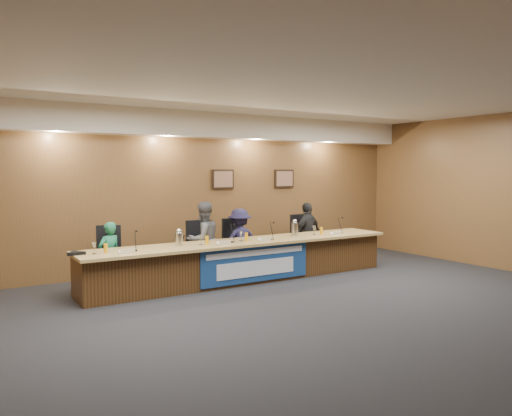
# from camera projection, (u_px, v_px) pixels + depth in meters

# --- Properties ---
(floor) EXTENTS (10.00, 10.00, 0.00)m
(floor) POSITION_uv_depth(u_px,v_px,m) (329.00, 311.00, 7.22)
(floor) COLOR black
(floor) RESTS_ON ground
(ceiling) EXTENTS (10.00, 8.00, 0.04)m
(ceiling) POSITION_uv_depth(u_px,v_px,m) (332.00, 87.00, 6.98)
(ceiling) COLOR silver
(ceiling) RESTS_ON wall_back
(wall_back) EXTENTS (10.00, 0.04, 3.20)m
(wall_back) POSITION_uv_depth(u_px,v_px,m) (206.00, 191.00, 10.48)
(wall_back) COLOR brown
(wall_back) RESTS_ON floor
(soffit) EXTENTS (10.00, 0.50, 0.50)m
(soffit) POSITION_uv_depth(u_px,v_px,m) (210.00, 126.00, 10.17)
(soffit) COLOR beige
(soffit) RESTS_ON wall_back
(dais_body) EXTENTS (6.00, 0.80, 0.70)m
(dais_body) POSITION_uv_depth(u_px,v_px,m) (244.00, 262.00, 9.22)
(dais_body) COLOR #422812
(dais_body) RESTS_ON floor
(dais_top) EXTENTS (6.10, 0.95, 0.05)m
(dais_top) POSITION_uv_depth(u_px,v_px,m) (246.00, 242.00, 9.15)
(dais_top) COLOR #AA884C
(dais_top) RESTS_ON dais_body
(banner) EXTENTS (2.20, 0.02, 0.65)m
(banner) POSITION_uv_depth(u_px,v_px,m) (256.00, 264.00, 8.87)
(banner) COLOR navy
(banner) RESTS_ON dais_body
(banner_text_upper) EXTENTS (2.00, 0.01, 0.10)m
(banner_text_upper) POSITION_uv_depth(u_px,v_px,m) (257.00, 253.00, 8.84)
(banner_text_upper) COLOR silver
(banner_text_upper) RESTS_ON banner
(banner_text_lower) EXTENTS (1.60, 0.01, 0.28)m
(banner_text_lower) POSITION_uv_depth(u_px,v_px,m) (257.00, 268.00, 8.86)
(banner_text_lower) COLOR silver
(banner_text_lower) RESTS_ON banner
(wall_photo_left) EXTENTS (0.52, 0.04, 0.42)m
(wall_photo_left) POSITION_uv_depth(u_px,v_px,m) (223.00, 179.00, 10.65)
(wall_photo_left) COLOR black
(wall_photo_left) RESTS_ON wall_back
(wall_photo_right) EXTENTS (0.52, 0.04, 0.42)m
(wall_photo_right) POSITION_uv_depth(u_px,v_px,m) (284.00, 179.00, 11.49)
(wall_photo_right) COLOR black
(wall_photo_right) RESTS_ON wall_back
(panelist_a) EXTENTS (0.49, 0.41, 1.17)m
(panelist_a) POSITION_uv_depth(u_px,v_px,m) (109.00, 256.00, 8.50)
(panelist_a) COLOR #196343
(panelist_a) RESTS_ON floor
(panelist_b) EXTENTS (0.79, 0.66, 1.45)m
(panelist_b) POSITION_uv_depth(u_px,v_px,m) (203.00, 240.00, 9.43)
(panelist_b) COLOR #505055
(panelist_b) RESTS_ON floor
(panelist_c) EXTENTS (0.85, 0.51, 1.29)m
(panelist_c) POSITION_uv_depth(u_px,v_px,m) (240.00, 241.00, 9.86)
(panelist_c) COLOR #171533
(panelist_c) RESTS_ON floor
(panelist_d) EXTENTS (0.85, 0.51, 1.35)m
(panelist_d) POSITION_uv_depth(u_px,v_px,m) (308.00, 234.00, 10.75)
(panelist_d) COLOR black
(panelist_d) RESTS_ON floor
(office_chair_a) EXTENTS (0.62, 0.62, 0.08)m
(office_chair_a) POSITION_uv_depth(u_px,v_px,m) (108.00, 261.00, 8.59)
(office_chair_a) COLOR black
(office_chair_a) RESTS_ON floor
(office_chair_b) EXTENTS (0.49, 0.49, 0.08)m
(office_chair_b) POSITION_uv_depth(u_px,v_px,m) (201.00, 252.00, 9.53)
(office_chair_b) COLOR black
(office_chair_b) RESTS_ON floor
(office_chair_c) EXTENTS (0.50, 0.50, 0.08)m
(office_chair_c) POSITION_uv_depth(u_px,v_px,m) (237.00, 249.00, 9.95)
(office_chair_c) COLOR black
(office_chair_c) RESTS_ON floor
(office_chair_d) EXTENTS (0.55, 0.55, 0.08)m
(office_chair_d) POSITION_uv_depth(u_px,v_px,m) (305.00, 242.00, 10.85)
(office_chair_d) COLOR black
(office_chair_d) RESTS_ON floor
(nameplate_a) EXTENTS (0.24, 0.08, 0.10)m
(nameplate_a) POSITION_uv_depth(u_px,v_px,m) (128.00, 251.00, 7.71)
(nameplate_a) COLOR white
(nameplate_a) RESTS_ON dais_top
(microphone_a) EXTENTS (0.07, 0.07, 0.02)m
(microphone_a) POSITION_uv_depth(u_px,v_px,m) (135.00, 250.00, 7.96)
(microphone_a) COLOR black
(microphone_a) RESTS_ON dais_top
(juice_glass_a) EXTENTS (0.06, 0.06, 0.15)m
(juice_glass_a) POSITION_uv_depth(u_px,v_px,m) (106.00, 248.00, 7.78)
(juice_glass_a) COLOR orange
(juice_glass_a) RESTS_ON dais_top
(water_glass_a) EXTENTS (0.08, 0.08, 0.18)m
(water_glass_a) POSITION_uv_depth(u_px,v_px,m) (94.00, 248.00, 7.66)
(water_glass_a) COLOR silver
(water_glass_a) RESTS_ON dais_top
(nameplate_b) EXTENTS (0.24, 0.08, 0.10)m
(nameplate_b) POSITION_uv_depth(u_px,v_px,m) (225.00, 242.00, 8.64)
(nameplate_b) COLOR white
(nameplate_b) RESTS_ON dais_top
(microphone_b) EXTENTS (0.07, 0.07, 0.02)m
(microphone_b) POSITION_uv_depth(u_px,v_px,m) (232.00, 242.00, 8.91)
(microphone_b) COLOR black
(microphone_b) RESTS_ON dais_top
(juice_glass_b) EXTENTS (0.06, 0.06, 0.15)m
(juice_glass_b) POSITION_uv_depth(u_px,v_px,m) (207.00, 240.00, 8.67)
(juice_glass_b) COLOR orange
(juice_glass_b) RESTS_ON dais_top
(water_glass_b) EXTENTS (0.08, 0.08, 0.18)m
(water_glass_b) POSITION_uv_depth(u_px,v_px,m) (201.00, 240.00, 8.62)
(water_glass_b) COLOR silver
(water_glass_b) RESTS_ON dais_top
(nameplate_c) EXTENTS (0.24, 0.08, 0.10)m
(nameplate_c) POSITION_uv_depth(u_px,v_px,m) (266.00, 239.00, 9.08)
(nameplate_c) COLOR white
(nameplate_c) RESTS_ON dais_top
(microphone_c) EXTENTS (0.07, 0.07, 0.02)m
(microphone_c) POSITION_uv_depth(u_px,v_px,m) (271.00, 239.00, 9.28)
(microphone_c) COLOR black
(microphone_c) RESTS_ON dais_top
(juice_glass_c) EXTENTS (0.06, 0.06, 0.15)m
(juice_glass_c) POSITION_uv_depth(u_px,v_px,m) (246.00, 237.00, 9.12)
(juice_glass_c) COLOR orange
(juice_glass_c) RESTS_ON dais_top
(water_glass_c) EXTENTS (0.08, 0.08, 0.18)m
(water_glass_c) POSITION_uv_depth(u_px,v_px,m) (241.00, 236.00, 9.07)
(water_glass_c) COLOR silver
(water_glass_c) RESTS_ON dais_top
(nameplate_d) EXTENTS (0.24, 0.08, 0.10)m
(nameplate_d) POSITION_uv_depth(u_px,v_px,m) (337.00, 233.00, 9.98)
(nameplate_d) COLOR white
(nameplate_d) RESTS_ON dais_top
(microphone_d) EXTENTS (0.07, 0.07, 0.02)m
(microphone_d) POSITION_uv_depth(u_px,v_px,m) (339.00, 233.00, 10.21)
(microphone_d) COLOR black
(microphone_d) RESTS_ON dais_top
(juice_glass_d) EXTENTS (0.06, 0.06, 0.15)m
(juice_glass_d) POSITION_uv_depth(u_px,v_px,m) (321.00, 231.00, 10.01)
(juice_glass_d) COLOR orange
(juice_glass_d) RESTS_ON dais_top
(water_glass_d) EXTENTS (0.08, 0.08, 0.18)m
(water_glass_d) POSITION_uv_depth(u_px,v_px,m) (314.00, 230.00, 9.96)
(water_glass_d) COLOR silver
(water_glass_d) RESTS_ON dais_top
(carafe_left) EXTENTS (0.13, 0.13, 0.22)m
(carafe_left) POSITION_uv_depth(u_px,v_px,m) (179.00, 239.00, 8.53)
(carafe_left) COLOR silver
(carafe_left) RESTS_ON dais_top
(carafe_right) EXTENTS (0.13, 0.13, 0.26)m
(carafe_right) POSITION_uv_depth(u_px,v_px,m) (295.00, 229.00, 9.79)
(carafe_right) COLOR silver
(carafe_right) RESTS_ON dais_top
(speakerphone) EXTENTS (0.32, 0.32, 0.05)m
(speakerphone) POSITION_uv_depth(u_px,v_px,m) (75.00, 253.00, 7.60)
(speakerphone) COLOR black
(speakerphone) RESTS_ON dais_top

